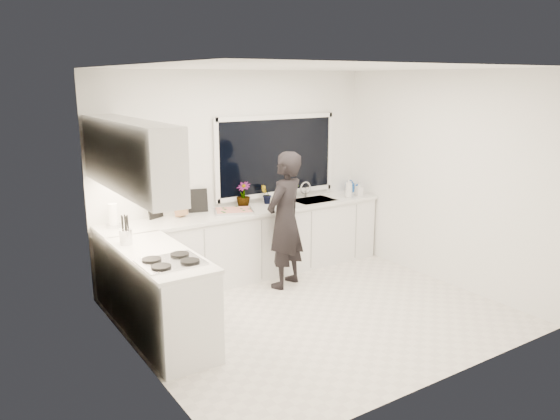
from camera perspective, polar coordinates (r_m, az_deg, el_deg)
floor at (r=6.32m, az=3.65°, el=-10.76°), size 4.00×3.50×0.02m
wall_back at (r=7.34m, az=-4.47°, el=3.81°), size 4.00×0.02×2.70m
wall_left at (r=4.97m, az=-14.98°, el=-1.33°), size 0.02×3.50×2.70m
wall_right at (r=7.26m, az=16.63°, el=3.17°), size 0.02×3.50×2.70m
ceiling at (r=5.76m, az=4.07°, el=14.74°), size 4.00×3.50×0.02m
window at (r=7.59m, az=-0.38°, el=5.69°), size 1.80×0.02×1.00m
base_cabinets_back at (r=7.29m, az=-3.16°, el=-3.60°), size 3.92×0.58×0.88m
base_cabinets_left at (r=5.68m, az=-12.28°, el=-9.00°), size 0.58×1.60×0.88m
countertop_back at (r=7.16m, az=-3.17°, el=-0.10°), size 3.94×0.62×0.04m
countertop_left at (r=5.52m, az=-12.52°, el=-4.58°), size 0.62×1.60×0.04m
upper_cabinets at (r=5.60m, az=-15.46°, el=5.49°), size 0.34×2.10×0.70m
sink at (r=7.74m, az=3.53°, el=0.71°), size 0.58×0.42×0.14m
faucet at (r=7.86m, az=2.67°, el=2.11°), size 0.03×0.03×0.22m
stovetop at (r=5.19m, az=-11.35°, el=-5.28°), size 0.56×0.48×0.03m
person at (r=6.82m, az=0.54°, el=-1.07°), size 0.75×0.64×1.73m
pizza_tray at (r=7.02m, az=-4.87°, el=-0.12°), size 0.58×0.51×0.03m
pizza at (r=7.01m, az=-4.87°, el=0.01°), size 0.53×0.46×0.01m
watering_can at (r=8.33m, az=7.30°, el=2.35°), size 0.18×0.18×0.13m
paper_towel_roll at (r=6.56m, az=-17.03°, el=-0.61°), size 0.11×0.11×0.26m
knife_block at (r=6.87m, az=-10.38°, el=0.22°), size 0.15×0.13×0.22m
utensil_crock at (r=5.85m, az=-15.80°, el=-2.73°), size 0.13×0.13×0.16m
picture_frame_large at (r=6.85m, az=-12.96°, el=0.32°), size 0.21×0.11×0.28m
picture_frame_small at (r=7.06m, az=-8.58°, el=0.99°), size 0.25×0.09×0.30m
herb_plants at (r=7.48m, az=-1.08°, el=1.84°), size 1.02×0.32×0.34m
soap_bottles at (r=7.95m, az=7.56°, el=2.29°), size 0.33×0.15×0.29m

